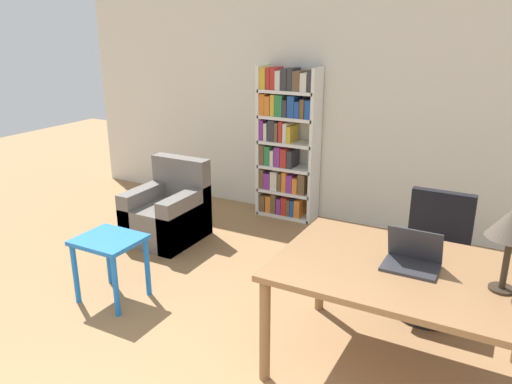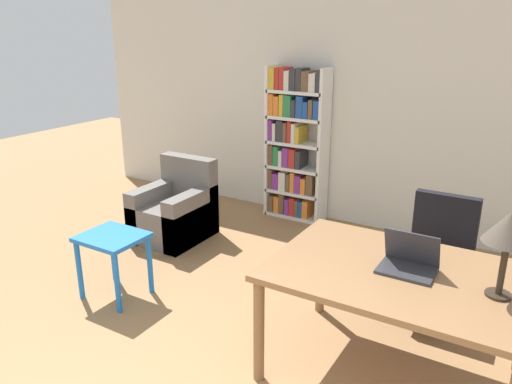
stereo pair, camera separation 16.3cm
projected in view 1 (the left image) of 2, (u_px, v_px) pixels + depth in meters
name	position (u px, v px, depth m)	size (l,w,h in m)	color
wall_back	(386.00, 108.00, 5.26)	(8.00, 0.06, 2.70)	silver
desk	(402.00, 280.00, 3.10)	(1.55, 1.07, 0.76)	olive
laptop	(412.00, 259.00, 3.07)	(0.33, 0.25, 0.25)	#2D2D33
office_chair	(434.00, 261.00, 3.93)	(0.59, 0.59, 0.95)	black
side_table_blue	(110.00, 250.00, 4.05)	(0.50, 0.44, 0.55)	blue
armchair	(168.00, 214.00, 5.28)	(0.66, 0.75, 0.84)	#66605B
bookshelf	(286.00, 143.00, 5.74)	(0.71, 0.28, 1.75)	white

